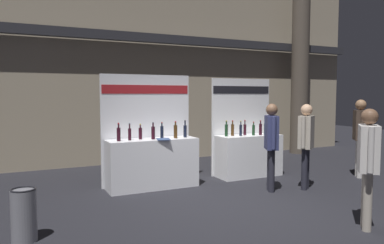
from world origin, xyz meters
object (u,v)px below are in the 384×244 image
Objects in this scene: trash_bin at (24,215)px; visitor_6 at (368,157)px; exhibitor_booth_0 at (152,158)px; visitor_4 at (271,139)px; exhibitor_booth_1 at (248,151)px; visitor_1 at (306,139)px; visitor_5 at (360,131)px.

visitor_6 is at bearing -20.07° from trash_bin.
exhibitor_booth_0 is 1.34× the size of visitor_4.
exhibitor_booth_1 is 3.69m from visitor_6.
visitor_4 is at bearing 132.83° from visitor_1.
visitor_1 is 1.91m from visitor_5.
visitor_6 is (-0.79, -2.09, 0.01)m from visitor_1.
visitor_4 is at bearing 130.79° from visitor_5.
visitor_5 reaches higher than trash_bin.
visitor_5 is 3.58m from visitor_6.
exhibitor_booth_0 is 1.02× the size of exhibitor_booth_1.
exhibitor_booth_0 is at bearing -96.00° from visitor_4.
visitor_1 is 2.23m from visitor_6.
visitor_4 is at bearing -105.44° from exhibitor_booth_1.
exhibitor_booth_0 reaches higher than visitor_6.
visitor_4 reaches higher than visitor_6.
visitor_4 is at bearing 8.25° from trash_bin.
exhibitor_booth_0 reaches higher than visitor_1.
visitor_6 is at bearing 169.91° from visitor_5.
visitor_5 is at bearing -29.34° from exhibitor_booth_1.
visitor_1 reaches higher than trash_bin.
visitor_6 is at bearing -96.92° from exhibitor_booth_1.
trash_bin is at bearing 134.49° from visitor_5.
visitor_1 is at bearing -77.31° from exhibitor_booth_1.
visitor_4 is at bearing 43.17° from visitor_6.
trash_bin is at bearing 114.69° from visitor_6.
exhibitor_booth_0 is at bearing 38.72° from trash_bin.
trash_bin is at bearing -157.44° from exhibitor_booth_1.
trash_bin is at bearing 151.79° from visitor_1.
visitor_5 is (2.24, -1.26, 0.50)m from exhibitor_booth_1.
visitor_1 is at bearing 137.06° from visitor_5.
visitor_4 is (-0.38, -1.37, 0.45)m from exhibitor_booth_1.
exhibitor_booth_0 is 2.46m from visitor_4.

